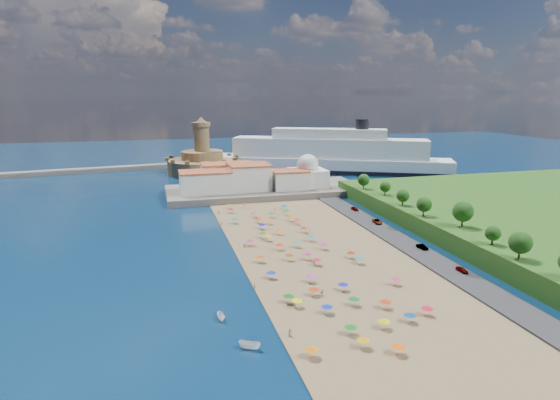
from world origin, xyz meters
name	(u,v)px	position (x,y,z in m)	size (l,w,h in m)	color
ground	(289,243)	(0.00, 0.00, 0.00)	(700.00, 700.00, 0.00)	#071938
terrace	(265,190)	(10.00, 73.00, 1.50)	(90.00, 36.00, 3.00)	#59544C
jetty	(209,180)	(-12.00, 108.00, 1.20)	(18.00, 70.00, 2.40)	#59544C
breakwater	(24,174)	(-110.00, 153.00, 1.30)	(200.00, 7.00, 2.60)	#59544C
waterfront_buildings	(237,178)	(-3.05, 73.64, 7.88)	(57.00, 29.00, 11.00)	silver
domed_building	(308,173)	(30.00, 71.00, 8.97)	(16.00, 16.00, 15.00)	silver
fortress	(202,162)	(-12.00, 138.00, 6.68)	(40.00, 40.00, 32.40)	olive
cruise_ship	(329,156)	(60.83, 123.45, 9.20)	(137.25, 81.09, 31.08)	black
beach_parasols	(298,249)	(-0.83, -12.18, 2.15)	(32.58, 117.32, 2.20)	gray
beachgoers	(263,241)	(-8.20, 0.53, 1.11)	(28.46, 96.42, 1.79)	tan
moored_boats	(238,334)	(-25.74, -53.17, 0.78)	(6.48, 16.40, 1.66)	white
parked_cars	(390,228)	(36.00, 1.89, 1.38)	(2.70, 71.16, 1.43)	gray
hillside_trees	(445,210)	(47.56, -11.26, 10.06)	(10.26, 107.29, 7.98)	#382314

